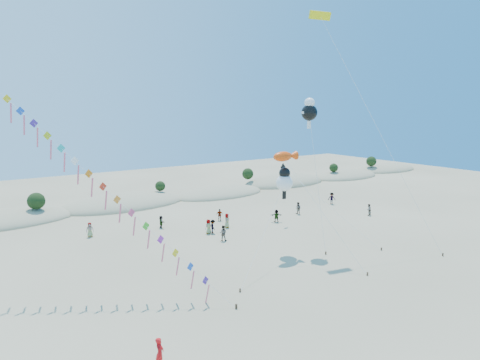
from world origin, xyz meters
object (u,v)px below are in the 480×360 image
object	(u,v)px
parafoil_kite	(322,20)
fish_kite	(285,156)
flyer_foreground	(160,353)
kite_train	(29,119)

from	to	relation	value
parafoil_kite	fish_kite	bearing A→B (deg)	-170.32
parafoil_kite	flyer_foreground	world-z (taller)	parafoil_kite
kite_train	fish_kite	size ratio (longest dim) A/B	2.56
flyer_foreground	kite_train	bearing A→B (deg)	48.30
fish_kite	parafoil_kite	distance (m)	14.54
fish_kite	flyer_foreground	xyz separation A→B (m)	(-17.98, -10.78, -8.73)
kite_train	flyer_foreground	world-z (taller)	kite_train
kite_train	fish_kite	bearing A→B (deg)	-13.46
flyer_foreground	fish_kite	bearing A→B (deg)	-23.58
fish_kite	parafoil_kite	xyz separation A→B (m)	(5.30, 0.90, 13.51)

